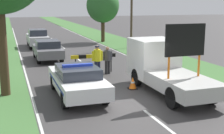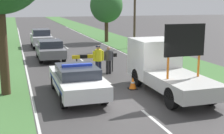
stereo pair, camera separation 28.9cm
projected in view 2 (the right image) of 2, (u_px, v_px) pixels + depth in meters
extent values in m
plane|color=#3D3A3A|center=(131.00, 101.00, 13.15)|extent=(160.00, 160.00, 0.00)
cube|color=silver|center=(156.00, 121.00, 10.86)|extent=(0.12, 2.43, 0.01)
cube|color=silver|center=(104.00, 79.00, 16.95)|extent=(0.12, 2.43, 0.01)
cube|color=silver|center=(80.00, 58.00, 23.05)|extent=(0.12, 2.43, 0.01)
cube|color=silver|center=(66.00, 47.00, 29.15)|extent=(0.12, 2.43, 0.01)
cube|color=silver|center=(56.00, 39.00, 35.25)|extent=(0.12, 2.43, 0.01)
cube|color=silver|center=(50.00, 34.00, 41.35)|extent=(0.12, 2.43, 0.01)
cube|color=silver|center=(45.00, 30.00, 47.44)|extent=(0.12, 2.43, 0.01)
cube|color=silver|center=(24.00, 57.00, 23.63)|extent=(0.10, 58.37, 0.01)
cube|color=silver|center=(122.00, 52.00, 25.95)|extent=(0.10, 58.37, 0.01)
cube|color=#427038|center=(118.00, 41.00, 33.62)|extent=(4.10, 120.00, 0.03)
cube|color=white|center=(77.00, 81.00, 13.74)|extent=(1.87, 4.76, 0.58)
cube|color=#282D38|center=(77.00, 71.00, 13.50)|extent=(1.65, 2.19, 0.42)
cylinder|color=black|center=(54.00, 81.00, 14.94)|extent=(0.24, 0.73, 0.73)
cylinder|color=black|center=(87.00, 79.00, 15.41)|extent=(0.24, 0.73, 0.73)
cylinder|color=black|center=(64.00, 99.00, 12.18)|extent=(0.24, 0.73, 0.73)
cylinder|color=black|center=(104.00, 96.00, 12.66)|extent=(0.24, 0.73, 0.73)
cube|color=#1E38C6|center=(77.00, 65.00, 13.45)|extent=(1.31, 0.24, 0.10)
cube|color=#193399|center=(77.00, 81.00, 13.73)|extent=(1.88, 3.91, 0.10)
cube|color=black|center=(68.00, 71.00, 16.01)|extent=(1.03, 0.08, 0.35)
cube|color=white|center=(154.00, 58.00, 15.48)|extent=(2.01, 2.15, 1.88)
cube|color=#232833|center=(145.00, 48.00, 16.40)|extent=(1.71, 0.04, 0.83)
cube|color=#B2B2AD|center=(183.00, 85.00, 12.94)|extent=(2.01, 3.56, 0.59)
cylinder|color=#D16619|center=(168.00, 68.00, 12.58)|extent=(0.09, 0.09, 0.90)
cylinder|color=#D16619|center=(198.00, 66.00, 13.00)|extent=(0.09, 0.09, 0.90)
cube|color=black|center=(185.00, 40.00, 12.57)|extent=(1.77, 0.12, 1.31)
cylinder|color=black|center=(137.00, 77.00, 15.41)|extent=(0.24, 0.87, 0.87)
cylinder|color=black|center=(169.00, 75.00, 15.93)|extent=(0.24, 0.87, 0.87)
cylinder|color=black|center=(171.00, 98.00, 12.08)|extent=(0.24, 0.87, 0.87)
cylinder|color=black|center=(211.00, 94.00, 12.60)|extent=(0.24, 0.87, 0.87)
cylinder|color=black|center=(77.00, 66.00, 18.00)|extent=(0.07, 0.07, 0.89)
cylinder|color=black|center=(112.00, 64.00, 18.63)|extent=(0.07, 0.07, 0.89)
cube|color=yellow|center=(76.00, 57.00, 17.87)|extent=(0.45, 0.08, 0.21)
cube|color=black|center=(84.00, 57.00, 18.00)|extent=(0.45, 0.08, 0.21)
cube|color=yellow|center=(91.00, 56.00, 18.14)|extent=(0.45, 0.08, 0.21)
cube|color=black|center=(99.00, 56.00, 18.27)|extent=(0.45, 0.08, 0.21)
cube|color=yellow|center=(106.00, 56.00, 18.40)|extent=(0.45, 0.08, 0.21)
cube|color=black|center=(113.00, 55.00, 18.53)|extent=(0.45, 0.08, 0.21)
cylinder|color=#191E38|center=(97.00, 69.00, 17.48)|extent=(0.16, 0.16, 0.86)
cylinder|color=#191E38|center=(100.00, 68.00, 17.53)|extent=(0.16, 0.16, 0.86)
cylinder|color=yellow|center=(98.00, 55.00, 17.35)|extent=(0.40, 0.40, 0.65)
cylinder|color=yellow|center=(94.00, 56.00, 17.28)|extent=(0.13, 0.13, 0.55)
cylinder|color=yellow|center=(103.00, 56.00, 17.43)|extent=(0.13, 0.13, 0.55)
sphere|color=#A57A5B|center=(98.00, 48.00, 17.26)|extent=(0.22, 0.22, 0.22)
cylinder|color=#141933|center=(98.00, 46.00, 17.25)|extent=(0.26, 0.26, 0.06)
cylinder|color=#232326|center=(107.00, 67.00, 18.02)|extent=(0.15, 0.15, 0.79)
cylinder|color=#232326|center=(110.00, 67.00, 18.07)|extent=(0.15, 0.15, 0.79)
cylinder|color=#3D3D42|center=(109.00, 55.00, 17.90)|extent=(0.36, 0.36, 0.60)
cylinder|color=#3D3D42|center=(105.00, 56.00, 17.84)|extent=(0.12, 0.12, 0.51)
cylinder|color=#3D3D42|center=(112.00, 56.00, 17.98)|extent=(0.12, 0.12, 0.51)
sphere|color=#A57A5B|center=(109.00, 48.00, 17.82)|extent=(0.21, 0.21, 0.21)
cube|color=black|center=(133.00, 89.00, 14.95)|extent=(0.42, 0.42, 0.03)
cone|color=orange|center=(133.00, 83.00, 14.89)|extent=(0.35, 0.35, 0.55)
cylinder|color=white|center=(133.00, 82.00, 14.89)|extent=(0.20, 0.20, 0.08)
cube|color=black|center=(146.00, 76.00, 17.54)|extent=(0.36, 0.36, 0.03)
cone|color=orange|center=(146.00, 72.00, 17.48)|extent=(0.31, 0.31, 0.48)
cylinder|color=white|center=(146.00, 71.00, 17.48)|extent=(0.17, 0.17, 0.07)
cube|color=slate|center=(50.00, 51.00, 22.54)|extent=(1.79, 4.24, 0.60)
cube|color=#282D38|center=(50.00, 44.00, 22.31)|extent=(1.58, 1.95, 0.49)
cylinder|color=black|center=(38.00, 53.00, 23.60)|extent=(0.24, 0.67, 0.67)
cylinder|color=black|center=(58.00, 52.00, 24.06)|extent=(0.24, 0.67, 0.67)
cylinder|color=black|center=(41.00, 59.00, 21.15)|extent=(0.24, 0.67, 0.67)
cylinder|color=black|center=(64.00, 57.00, 21.60)|extent=(0.24, 0.67, 0.67)
cube|color=#B2B2B7|center=(41.00, 39.00, 29.06)|extent=(1.72, 4.59, 0.74)
cube|color=#282D38|center=(41.00, 32.00, 28.80)|extent=(1.52, 2.11, 0.55)
cylinder|color=black|center=(32.00, 41.00, 30.25)|extent=(0.24, 0.72, 0.72)
cylinder|color=black|center=(48.00, 41.00, 30.69)|extent=(0.24, 0.72, 0.72)
cylinder|color=black|center=(34.00, 45.00, 27.59)|extent=(0.24, 0.72, 0.72)
cylinder|color=black|center=(51.00, 45.00, 28.03)|extent=(0.24, 0.72, 0.72)
cylinder|color=#42301E|center=(106.00, 30.00, 32.50)|extent=(0.38, 0.38, 2.52)
ellipsoid|color=#2D662D|center=(106.00, 5.00, 31.99)|extent=(3.35, 3.35, 3.52)
cylinder|color=#42301E|center=(3.00, 48.00, 13.61)|extent=(0.41, 0.41, 4.21)
cylinder|color=#473828|center=(135.00, 9.00, 27.85)|extent=(0.20, 0.20, 6.98)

